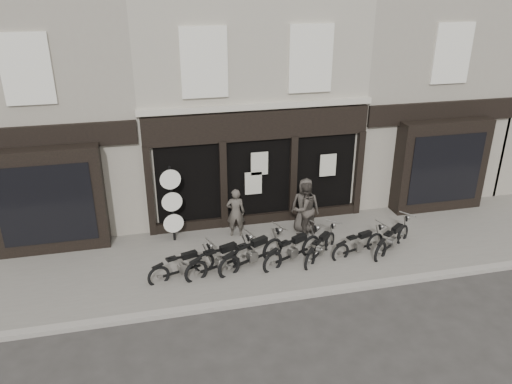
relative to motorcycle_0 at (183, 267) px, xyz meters
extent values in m
plane|color=#2D2B28|center=(2.76, -0.28, -0.37)|extent=(90.00, 90.00, 0.00)
cube|color=#66615A|center=(2.76, 0.62, -0.31)|extent=(30.00, 4.20, 0.12)
cube|color=gray|center=(2.76, -1.53, -0.31)|extent=(30.00, 0.25, 0.13)
cube|color=#A29B8B|center=(2.76, 5.72, 3.73)|extent=(7.20, 6.00, 8.20)
cube|color=black|center=(2.76, 2.64, 3.08)|extent=(7.10, 0.18, 0.90)
cube|color=black|center=(2.76, 2.70, 1.13)|extent=(6.50, 0.10, 2.95)
cube|color=black|center=(2.76, 2.63, -0.15)|extent=(7.10, 0.20, 0.44)
cube|color=beige|center=(2.76, 2.67, 3.68)|extent=(7.30, 0.22, 0.18)
cube|color=silver|center=(1.16, 2.67, 5.03)|extent=(1.35, 0.12, 2.00)
cube|color=black|center=(1.16, 2.70, 5.03)|extent=(1.05, 0.06, 1.70)
cube|color=silver|center=(4.36, 2.67, 5.03)|extent=(1.35, 0.12, 2.00)
cube|color=black|center=(4.36, 2.70, 5.03)|extent=(1.05, 0.06, 1.70)
cube|color=black|center=(-0.69, 2.62, 1.18)|extent=(0.22, 0.22, 3.00)
cube|color=black|center=(1.61, 2.62, 1.18)|extent=(0.22, 0.22, 3.00)
cube|color=black|center=(3.91, 2.62, 1.18)|extent=(0.22, 0.22, 3.00)
cube|color=black|center=(6.21, 2.62, 1.18)|extent=(0.22, 0.22, 3.00)
cube|color=beige|center=(2.76, 2.52, 1.88)|extent=(0.55, 0.04, 0.75)
cube|color=beige|center=(5.06, 2.52, 1.63)|extent=(0.55, 0.04, 0.75)
cube|color=beige|center=(2.56, 2.52, 1.23)|extent=(0.55, 0.04, 0.75)
cube|color=gray|center=(-3.59, 5.72, 3.73)|extent=(5.50, 6.00, 8.20)
cube|color=black|center=(-3.59, 2.37, 1.33)|extent=(3.20, 0.70, 3.20)
cube|color=black|center=(-3.59, 2.02, 1.33)|extent=(2.60, 0.06, 2.40)
cube|color=black|center=(-3.59, 2.67, 3.13)|extent=(5.40, 0.16, 0.70)
cube|color=silver|center=(-3.59, 2.68, 5.03)|extent=(1.30, 0.10, 1.90)
cube|color=black|center=(-3.59, 2.71, 5.03)|extent=(1.00, 0.06, 1.60)
cube|color=gray|center=(9.11, 5.72, 3.73)|extent=(5.50, 6.00, 8.20)
cube|color=black|center=(9.11, 2.37, 1.33)|extent=(3.20, 0.70, 3.20)
cube|color=black|center=(9.11, 2.02, 1.33)|extent=(2.60, 0.06, 2.40)
cube|color=black|center=(9.11, 2.67, 3.13)|extent=(5.40, 0.16, 0.70)
cube|color=silver|center=(9.11, 2.68, 5.03)|extent=(1.30, 0.10, 1.90)
cube|color=black|center=(9.11, 2.71, 5.03)|extent=(1.00, 0.06, 1.60)
torus|color=black|center=(0.61, 0.20, -0.06)|extent=(0.62, 0.27, 0.63)
torus|color=black|center=(-0.66, -0.21, -0.06)|extent=(0.62, 0.27, 0.63)
cube|color=black|center=(-0.03, -0.01, -0.10)|extent=(1.06, 0.38, 0.06)
cube|color=gray|center=(-0.01, 0.00, -0.03)|extent=(0.26, 0.23, 0.24)
cube|color=black|center=(0.20, 0.06, 0.32)|extent=(0.45, 0.28, 0.16)
cube|color=black|center=(-0.29, -0.09, 0.36)|extent=(0.32, 0.26, 0.06)
cylinder|color=gray|center=(0.81, 0.26, 0.55)|extent=(0.19, 0.52, 0.03)
torus|color=black|center=(1.73, 0.25, -0.03)|extent=(0.69, 0.34, 0.70)
torus|color=black|center=(0.33, -0.29, -0.03)|extent=(0.69, 0.34, 0.70)
cube|color=black|center=(1.03, -0.02, -0.07)|extent=(1.17, 0.49, 0.06)
cube|color=gray|center=(1.05, -0.01, 0.01)|extent=(0.30, 0.26, 0.27)
cube|color=black|center=(1.28, 0.08, 0.41)|extent=(0.51, 0.33, 0.18)
cube|color=black|center=(0.74, -0.13, 0.45)|extent=(0.36, 0.30, 0.06)
cylinder|color=gray|center=(1.95, 0.33, 0.66)|extent=(0.25, 0.57, 0.04)
torus|color=black|center=(2.64, 0.39, -0.02)|extent=(0.70, 0.39, 0.73)
torus|color=black|center=(1.24, -0.26, -0.02)|extent=(0.70, 0.39, 0.73)
cube|color=black|center=(1.94, 0.06, -0.06)|extent=(1.17, 0.58, 0.06)
cube|color=gray|center=(1.96, 0.07, 0.03)|extent=(0.31, 0.28, 0.28)
cube|color=black|center=(2.19, 0.18, 0.43)|extent=(0.52, 0.37, 0.18)
cube|color=black|center=(1.65, -0.07, 0.47)|extent=(0.38, 0.33, 0.06)
cylinder|color=gray|center=(2.86, 0.49, 0.69)|extent=(0.29, 0.58, 0.04)
torus|color=black|center=(3.80, 0.35, -0.03)|extent=(0.66, 0.38, 0.69)
torus|color=black|center=(2.47, -0.28, -0.03)|extent=(0.66, 0.38, 0.69)
cube|color=black|center=(3.13, 0.04, -0.07)|extent=(1.12, 0.57, 0.06)
cube|color=gray|center=(3.15, 0.04, 0.01)|extent=(0.30, 0.27, 0.26)
cube|color=black|center=(3.37, 0.15, 0.40)|extent=(0.50, 0.36, 0.17)
cube|color=black|center=(2.86, -0.10, 0.44)|extent=(0.36, 0.32, 0.06)
cylinder|color=gray|center=(4.00, 0.45, 0.64)|extent=(0.29, 0.55, 0.04)
torus|color=black|center=(4.47, 0.54, -0.07)|extent=(0.49, 0.48, 0.61)
torus|color=black|center=(3.53, -0.37, -0.07)|extent=(0.49, 0.48, 0.61)
cube|color=black|center=(4.00, 0.09, -0.11)|extent=(0.80, 0.78, 0.05)
cube|color=gray|center=(4.01, 0.10, -0.04)|extent=(0.27, 0.27, 0.23)
cube|color=black|center=(4.17, 0.25, 0.31)|extent=(0.40, 0.40, 0.15)
cube|color=black|center=(3.81, -0.10, 0.34)|extent=(0.32, 0.32, 0.05)
cylinder|color=gray|center=(4.61, 0.68, 0.52)|extent=(0.39, 0.40, 0.03)
torus|color=black|center=(5.79, 0.21, -0.07)|extent=(0.61, 0.25, 0.61)
torus|color=black|center=(4.54, -0.16, -0.07)|extent=(0.61, 0.25, 0.61)
cube|color=black|center=(5.16, 0.02, -0.11)|extent=(1.04, 0.35, 0.05)
cube|color=gray|center=(5.18, 0.03, -0.04)|extent=(0.25, 0.22, 0.23)
cube|color=black|center=(5.39, 0.09, 0.30)|extent=(0.44, 0.26, 0.15)
cube|color=black|center=(4.91, -0.05, 0.34)|extent=(0.31, 0.25, 0.05)
cylinder|color=gray|center=(5.98, 0.27, 0.52)|extent=(0.18, 0.51, 0.03)
torus|color=black|center=(6.80, 0.40, -0.05)|extent=(0.59, 0.46, 0.66)
torus|color=black|center=(5.66, -0.42, -0.05)|extent=(0.59, 0.46, 0.66)
cube|color=black|center=(6.23, -0.01, -0.09)|extent=(0.96, 0.71, 0.06)
cube|color=gray|center=(6.25, 0.00, -0.01)|extent=(0.29, 0.28, 0.25)
cube|color=black|center=(6.44, 0.14, 0.36)|extent=(0.46, 0.39, 0.16)
cube|color=black|center=(6.00, -0.18, 0.40)|extent=(0.35, 0.33, 0.06)
cylinder|color=gray|center=(6.98, 0.53, 0.59)|extent=(0.36, 0.48, 0.03)
imported|color=#47413A|center=(1.86, 1.93, 0.54)|extent=(0.64, 0.47, 1.59)
imported|color=#3D3731|center=(3.97, 1.55, 0.62)|extent=(1.03, 0.92, 1.76)
imported|color=#3D3833|center=(4.06, 1.73, 0.64)|extent=(1.02, 0.85, 1.79)
cylinder|color=black|center=(-0.07, 2.06, -0.34)|extent=(0.40, 0.40, 0.07)
cylinder|color=black|center=(-0.07, 2.06, 0.91)|extent=(0.08, 0.08, 2.57)
cylinder|color=black|center=(-0.07, 2.02, 1.80)|extent=(0.63, 0.11, 0.62)
cylinder|color=silver|center=(-0.07, 1.99, 1.80)|extent=(0.62, 0.07, 0.62)
cylinder|color=black|center=(-0.07, 2.02, 1.08)|extent=(0.63, 0.11, 0.62)
cylinder|color=silver|center=(-0.07, 1.99, 1.08)|extent=(0.62, 0.07, 0.62)
cylinder|color=black|center=(-0.07, 2.02, 0.35)|extent=(0.63, 0.11, 0.62)
cylinder|color=silver|center=(-0.07, 1.99, 0.35)|extent=(0.62, 0.07, 0.62)
camera|label=1|loc=(-0.69, -11.80, 7.35)|focal=35.00mm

